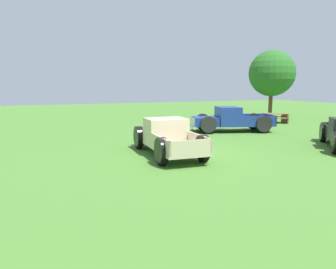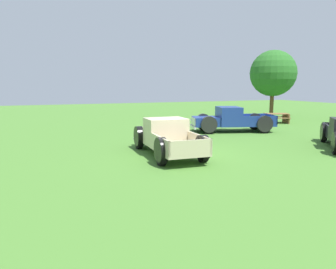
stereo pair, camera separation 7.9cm
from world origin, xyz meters
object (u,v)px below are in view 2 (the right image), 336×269
at_px(pickup_truck_behind_right, 227,120).
at_px(oak_tree_east, 273,73).
at_px(pickup_truck_foreground, 165,137).
at_px(picnic_table, 276,117).

bearing_deg(pickup_truck_behind_right, oak_tree_east, 126.88).
relative_size(pickup_truck_foreground, pickup_truck_behind_right, 0.93).
bearing_deg(pickup_truck_behind_right, picnic_table, 113.59).
bearing_deg(picnic_table, pickup_truck_foreground, -59.07).
height_order(picnic_table, oak_tree_east, oak_tree_east).
distance_m(picnic_table, oak_tree_east, 6.16).
bearing_deg(pickup_truck_foreground, oak_tree_east, 127.07).
distance_m(pickup_truck_foreground, oak_tree_east, 19.40).
height_order(pickup_truck_foreground, pickup_truck_behind_right, pickup_truck_behind_right).
height_order(pickup_truck_behind_right, picnic_table, pickup_truck_behind_right).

